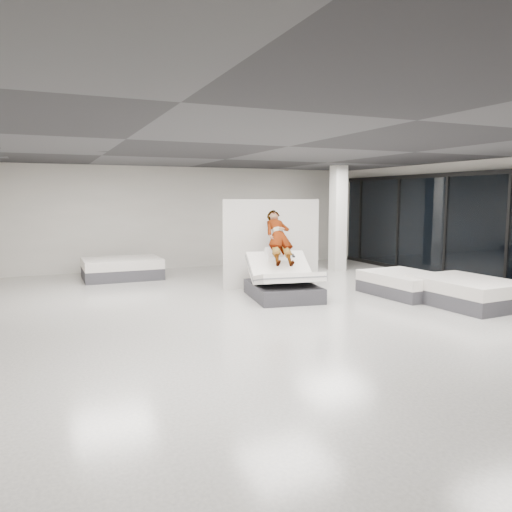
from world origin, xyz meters
The scene contains 10 objects.
room centered at (0.00, 0.00, 1.60)m, with size 14.00×14.04×3.20m.
hero_bed centered at (0.56, 1.33, 0.35)m, with size 1.65×2.03×1.10m.
person centered at (0.61, 1.64, 1.15)m, with size 0.60×0.39×1.65m, color slate.
remote centered at (0.77, 1.26, 0.96)m, with size 0.05×0.14×0.03m, color black.
divider_panel centered at (0.87, 2.61, 1.10)m, with size 2.42×0.11×2.20m, color silver.
flat_bed_right_far centered at (3.33, 0.54, 0.26)m, with size 1.53×1.97×0.52m.
flat_bed_right_near centered at (3.77, -0.85, 0.28)m, with size 1.63×2.11×0.56m.
flat_bed_left_far centered at (-2.34, 5.55, 0.28)m, with size 2.07×1.55×0.57m.
column centered at (4.00, 4.50, 1.60)m, with size 0.40×0.40×3.20m, color silver.
storefront_glazing centered at (5.90, 0.00, 1.45)m, with size 0.12×13.40×2.92m.
Camera 1 is at (-4.34, -8.53, 2.26)m, focal length 35.00 mm.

